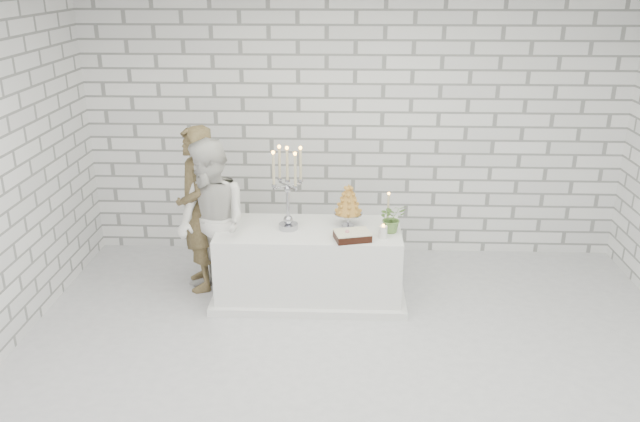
{
  "coord_description": "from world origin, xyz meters",
  "views": [
    {
      "loc": [
        -0.11,
        -4.58,
        3.15
      ],
      "look_at": [
        -0.32,
        0.99,
        1.05
      ],
      "focal_mm": 36.3,
      "sensor_mm": 36.0,
      "label": 1
    }
  ],
  "objects_px": {
    "groom": "(197,209)",
    "candelabra": "(288,188)",
    "croquembouche": "(348,205)",
    "bride": "(212,223)",
    "cake_table": "(309,263)"
  },
  "relations": [
    {
      "from": "groom",
      "to": "candelabra",
      "type": "height_order",
      "value": "groom"
    },
    {
      "from": "groom",
      "to": "croquembouche",
      "type": "distance_m",
      "value": 1.54
    },
    {
      "from": "groom",
      "to": "bride",
      "type": "height_order",
      "value": "groom"
    },
    {
      "from": "cake_table",
      "to": "candelabra",
      "type": "height_order",
      "value": "candelabra"
    },
    {
      "from": "groom",
      "to": "candelabra",
      "type": "relative_size",
      "value": 2.05
    },
    {
      "from": "cake_table",
      "to": "bride",
      "type": "relative_size",
      "value": 1.09
    },
    {
      "from": "candelabra",
      "to": "groom",
      "type": "bearing_deg",
      "value": 166.47
    },
    {
      "from": "candelabra",
      "to": "croquembouche",
      "type": "height_order",
      "value": "candelabra"
    },
    {
      "from": "cake_table",
      "to": "groom",
      "type": "relative_size",
      "value": 1.05
    },
    {
      "from": "groom",
      "to": "bride",
      "type": "bearing_deg",
      "value": 16.99
    },
    {
      "from": "cake_table",
      "to": "candelabra",
      "type": "xyz_separation_m",
      "value": [
        -0.2,
        -0.01,
        0.79
      ]
    },
    {
      "from": "candelabra",
      "to": "croquembouche",
      "type": "xyz_separation_m",
      "value": [
        0.59,
        0.1,
        -0.2
      ]
    },
    {
      "from": "cake_table",
      "to": "croquembouche",
      "type": "distance_m",
      "value": 0.71
    },
    {
      "from": "groom",
      "to": "croquembouche",
      "type": "relative_size",
      "value": 3.91
    },
    {
      "from": "groom",
      "to": "candelabra",
      "type": "bearing_deg",
      "value": 57.34
    }
  ]
}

